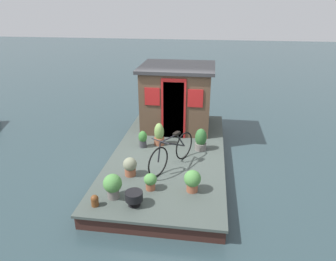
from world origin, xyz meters
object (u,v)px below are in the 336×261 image
Objects in this scene: potted_plant_mint at (143,139)px; charcoal_grill at (134,197)px; potted_plant_thyme at (113,185)px; potted_plant_lavender at (201,140)px; mooring_bollard at (95,200)px; houseboat_cabin at (177,97)px; bicycle at (172,152)px; potted_plant_rosemary at (130,166)px; potted_plant_geranium at (192,180)px; potted_plant_ivy at (159,135)px; potted_plant_fern at (150,181)px.

potted_plant_mint reaches higher than charcoal_grill.
charcoal_grill is (-0.19, -0.49, -0.10)m from potted_plant_thyme.
potted_plant_thyme is (-2.52, 1.70, 0.01)m from potted_plant_lavender.
mooring_bollard is (-0.32, 0.28, -0.18)m from potted_plant_thyme.
mooring_bollard is at bearing 165.78° from houseboat_cabin.
bicycle is 4.50× the size of charcoal_grill.
potted_plant_rosemary is 0.91× the size of potted_plant_geranium.
potted_plant_lavender is at bearing -34.05° from potted_plant_thyme.
potted_plant_ivy is at bearing -0.48° from charcoal_grill.
potted_plant_lavender is at bearing -32.09° from bicycle.
potted_plant_thyme is at bearing 106.25° from potted_plant_geranium.
charcoal_grill is at bearing -171.38° from potted_plant_mint.
potted_plant_geranium is (-2.05, 0.09, -0.02)m from potted_plant_lavender.
bicycle is 2.61× the size of potted_plant_lavender.
houseboat_cabin is 3.68× the size of potted_plant_lavender.
potted_plant_fern is (-0.52, -0.59, -0.03)m from potted_plant_rosemary.
potted_plant_rosemary is at bearing 135.25° from potted_plant_lavender.
mooring_bollard is at bearing 145.07° from potted_plant_lavender.
potted_plant_rosemary is (-1.53, -0.03, -0.02)m from potted_plant_mint.
houseboat_cabin is 6.36× the size of charcoal_grill.
potted_plant_mint is 1.53m from potted_plant_rosemary.
potted_plant_lavender is 3.47m from mooring_bollard.
potted_plant_mint is 0.78× the size of potted_plant_lavender.
potted_plant_geranium is 2.02× the size of mooring_bollard.
potted_plant_rosemary is at bearing 167.36° from potted_plant_ivy.
potted_plant_mint is (0.99, 0.95, -0.15)m from bicycle.
charcoal_grill is (-2.71, 1.21, -0.09)m from potted_plant_lavender.
bicycle is 1.08m from potted_plant_rosemary.
potted_plant_fern is at bearing -163.25° from potted_plant_mint.
bicycle reaches higher than charcoal_grill.
bicycle is at bearing 147.91° from potted_plant_lavender.
potted_plant_lavender is at bearing -44.75° from potted_plant_rosemary.
houseboat_cabin is 2.77m from bicycle.
mooring_bollard is (-0.13, 0.78, -0.08)m from charcoal_grill.
potted_plant_lavender is 2.24m from potted_plant_rosemary.
potted_plant_mint is 2.68m from charcoal_grill.
potted_plant_geranium is (0.06, -0.90, 0.06)m from potted_plant_fern.
mooring_bollard is (-1.25, 0.40, -0.11)m from potted_plant_rosemary.
bicycle is at bearing -59.62° from potted_plant_rosemary.
potted_plant_geranium is at bearing -150.11° from bicycle.
potted_plant_thyme is (-2.68, 0.52, 0.01)m from potted_plant_ivy.
potted_plant_geranium is (-0.46, -1.49, 0.03)m from potted_plant_rosemary.
houseboat_cabin is 3.84m from potted_plant_geranium.
potted_plant_fern is (-2.05, -0.62, -0.04)m from potted_plant_mint.
potted_plant_thyme is at bearing 145.95° from potted_plant_lavender.
bicycle is 1.38m from potted_plant_mint.
houseboat_cabin is 4.31m from potted_plant_thyme.
bicycle reaches higher than potted_plant_mint.
potted_plant_thyme is at bearing 169.08° from potted_plant_ivy.
potted_plant_mint reaches higher than mooring_bollard.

